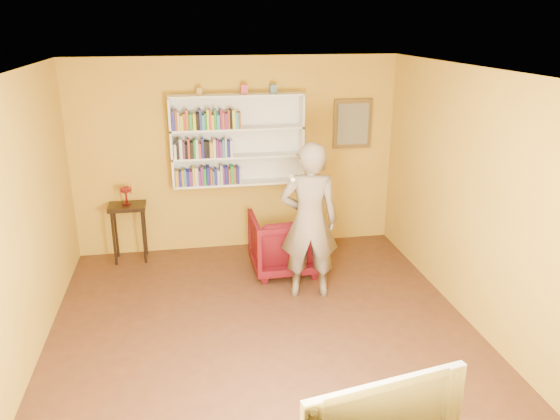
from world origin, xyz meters
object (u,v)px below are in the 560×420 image
at_px(person, 309,221).
at_px(television, 375,414).
at_px(bookshelf, 237,140).
at_px(armchair, 284,243).
at_px(console_table, 128,214).
at_px(ruby_lustre, 126,191).

xyz_separation_m(person, television, (-0.29, -3.08, -0.15)).
distance_m(bookshelf, armchair, 1.57).
height_order(console_table, ruby_lustre, ruby_lustre).
xyz_separation_m(armchair, person, (0.16, -0.70, 0.55)).
height_order(bookshelf, person, bookshelf).
relative_size(armchair, person, 0.46).
height_order(ruby_lustre, television, television).
distance_m(bookshelf, person, 1.83).
bearing_deg(console_table, person, -33.11).
xyz_separation_m(armchair, television, (-0.13, -3.79, 0.39)).
distance_m(console_table, ruby_lustre, 0.32).
xyz_separation_m(bookshelf, armchair, (0.49, -0.87, -1.20)).
xyz_separation_m(console_table, armchair, (2.01, -0.71, -0.27)).
xyz_separation_m(bookshelf, television, (0.36, -4.66, -0.81)).
relative_size(bookshelf, person, 0.96).
bearing_deg(person, armchair, -68.80).
bearing_deg(person, television, 92.81).
bearing_deg(person, bookshelf, -59.27).
relative_size(bookshelf, television, 1.63).
bearing_deg(bookshelf, television, -85.52).
distance_m(ruby_lustre, person, 2.60).
height_order(armchair, television, television).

